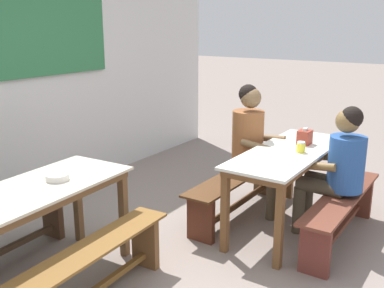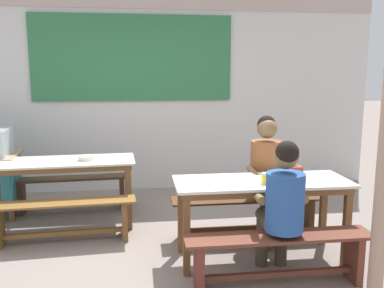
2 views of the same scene
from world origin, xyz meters
name	(u,v)px [view 2 (image 2 of 2)]	position (x,y,z in m)	size (l,w,h in m)	color
ground_plane	(155,254)	(0.00, 0.00, 0.00)	(40.00, 40.00, 0.00)	gray
backdrop_wall	(145,90)	(-0.01, 2.41, 1.50)	(6.93, 0.23, 2.85)	silver
dining_table_far	(67,168)	(-0.95, 0.92, 0.69)	(1.56, 0.71, 0.77)	beige
dining_table_near	(262,189)	(1.00, -0.22, 0.69)	(1.63, 0.62, 0.77)	silver
bench_far_back	(73,188)	(-0.97, 1.44, 0.30)	(1.49, 0.32, 0.44)	brown
bench_far_front	(63,217)	(-0.92, 0.41, 0.28)	(1.51, 0.35, 0.44)	brown
bench_near_back	(246,212)	(1.00, 0.29, 0.29)	(1.61, 0.32, 0.44)	#4E2E18
bench_near_front	(279,252)	(0.99, -0.74, 0.30)	(1.57, 0.29, 0.44)	brown
person_near_front	(282,203)	(1.04, -0.66, 0.70)	(0.45, 0.59, 1.23)	#453C2D
person_right_near_table	(267,171)	(1.20, 0.23, 0.74)	(0.43, 0.55, 1.32)	#4B3E2C
tissue_box	(293,173)	(1.28, -0.27, 0.84)	(0.14, 0.12, 0.16)	#973729
condiment_jar	(265,178)	(0.99, -0.34, 0.82)	(0.08, 0.08, 0.10)	yellow
soup_bowl	(86,158)	(-0.72, 0.91, 0.80)	(0.17, 0.17, 0.05)	silver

